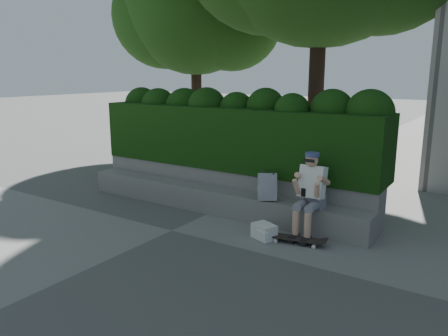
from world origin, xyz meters
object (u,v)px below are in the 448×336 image
Objects in this scene: skateboard at (296,239)px; backpack_plaid at (267,187)px; person at (310,191)px; backpack_ground at (264,231)px.

backpack_plaid is (-0.79, 0.51, 0.61)m from skateboard.
skateboard is at bearing -64.45° from backpack_plaid.
person is at bearing 74.67° from skateboard.
person is 0.80m from skateboard.
backpack_ground is at bearing -136.14° from person.
person is 0.83m from backpack_plaid.
skateboard is 1.86× the size of backpack_plaid.
backpack_plaid is at bearing 136.95° from skateboard.
backpack_plaid is 0.87m from backpack_ground.
backpack_plaid is at bearing 174.36° from person.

